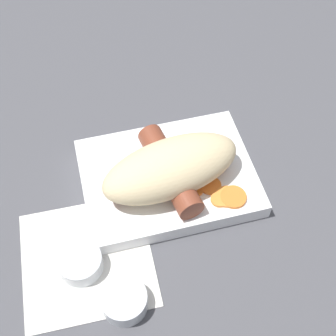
{
  "coord_description": "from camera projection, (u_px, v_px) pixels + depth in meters",
  "views": [
    {
      "loc": [
        -0.09,
        -0.34,
        0.52
      ],
      "look_at": [
        0.0,
        0.0,
        0.03
      ],
      "focal_mm": 50.0,
      "sensor_mm": 36.0,
      "label": 1
    }
  ],
  "objects": [
    {
      "name": "sausage",
      "position": [
        168.0,
        170.0,
        0.59
      ],
      "size": [
        0.16,
        0.14,
        0.03
      ],
      "color": "brown",
      "rests_on": "food_tray"
    },
    {
      "name": "condiment_cup_near",
      "position": [
        81.0,
        263.0,
        0.54
      ],
      "size": [
        0.05,
        0.05,
        0.02
      ],
      "color": "silver",
      "rests_on": "ground_plane"
    },
    {
      "name": "napkin",
      "position": [
        87.0,
        259.0,
        0.56
      ],
      "size": [
        0.16,
        0.16,
        0.0
      ],
      "color": "white",
      "rests_on": "ground_plane"
    },
    {
      "name": "bread_roll",
      "position": [
        168.0,
        168.0,
        0.57
      ],
      "size": [
        0.19,
        0.11,
        0.06
      ],
      "color": "beige",
      "rests_on": "food_tray"
    },
    {
      "name": "condiment_cup_far",
      "position": [
        124.0,
        301.0,
        0.52
      ],
      "size": [
        0.05,
        0.05,
        0.02
      ],
      "color": "silver",
      "rests_on": "ground_plane"
    },
    {
      "name": "pickled_veggies",
      "position": [
        222.0,
        195.0,
        0.58
      ],
      "size": [
        0.08,
        0.06,
        0.0
      ],
      "color": "orange",
      "rests_on": "food_tray"
    },
    {
      "name": "ground_plane",
      "position": [
        168.0,
        182.0,
        0.62
      ],
      "size": [
        3.0,
        3.0,
        0.0
      ],
      "primitive_type": "plane",
      "color": "#4C4C51"
    },
    {
      "name": "food_tray",
      "position": [
        168.0,
        178.0,
        0.61
      ],
      "size": [
        0.22,
        0.17,
        0.02
      ],
      "color": "white",
      "rests_on": "ground_plane"
    }
  ]
}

